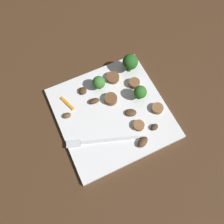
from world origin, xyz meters
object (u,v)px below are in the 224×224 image
at_px(sausage_slice_0, 111,99).
at_px(pepper_strip_0, 67,103).
at_px(mushroom_3, 83,91).
at_px(broccoli_floret_0, 140,92).
at_px(fork, 98,141).
at_px(broccoli_floret_2, 130,62).
at_px(mushroom_4, 67,115).
at_px(sausage_slice_1, 134,83).
at_px(plate, 112,113).
at_px(sausage_slice_3, 139,126).
at_px(broccoli_floret_1, 98,83).
at_px(sausage_slice_4, 113,78).
at_px(mushroom_1, 143,142).
at_px(mushroom_0, 94,101).
at_px(mushroom_5, 131,113).
at_px(mushroom_2, 154,127).
at_px(sausage_slice_2, 157,108).

bearing_deg(sausage_slice_0, pepper_strip_0, -20.30).
bearing_deg(mushroom_3, broccoli_floret_0, 148.17).
xyz_separation_m(fork, broccoli_floret_2, (-0.16, -0.15, 0.04)).
xyz_separation_m(sausage_slice_0, mushroom_4, (0.12, -0.01, -0.00)).
bearing_deg(sausage_slice_1, broccoli_floret_2, -101.42).
xyz_separation_m(plate, sausage_slice_3, (-0.04, 0.06, 0.01)).
bearing_deg(sausage_slice_1, mushroom_3, -16.27).
height_order(plate, broccoli_floret_1, broccoli_floret_1).
height_order(plate, sausage_slice_4, sausage_slice_4).
distance_m(broccoli_floret_0, broccoli_floret_1, 0.11).
xyz_separation_m(fork, mushroom_1, (-0.10, 0.05, 0.01)).
xyz_separation_m(broccoli_floret_0, sausage_slice_4, (0.04, -0.08, -0.02)).
distance_m(fork, broccoli_floret_2, 0.22).
relative_size(mushroom_0, mushroom_1, 0.89).
bearing_deg(broccoli_floret_1, sausage_slice_0, 107.80).
height_order(broccoli_floret_1, mushroom_5, broccoli_floret_1).
bearing_deg(mushroom_2, broccoli_floret_0, -93.83).
bearing_deg(mushroom_5, fork, 16.82).
xyz_separation_m(sausage_slice_1, mushroom_5, (0.05, 0.07, -0.00)).
bearing_deg(sausage_slice_3, sausage_slice_0, -71.67).
bearing_deg(mushroom_1, broccoli_floret_2, -108.31).
relative_size(fork, mushroom_5, 5.88).
bearing_deg(broccoli_floret_1, sausage_slice_2, 132.38).
bearing_deg(pepper_strip_0, sausage_slice_3, 135.67).
distance_m(sausage_slice_1, mushroom_0, 0.12).
height_order(mushroom_2, mushroom_4, same).
bearing_deg(mushroom_0, mushroom_2, 129.32).
xyz_separation_m(plate, mushroom_4, (0.11, -0.04, 0.01)).
bearing_deg(fork, mushroom_3, -78.66).
relative_size(sausage_slice_2, mushroom_2, 1.45).
relative_size(fork, broccoli_floret_0, 3.72).
relative_size(broccoli_floret_2, sausage_slice_2, 2.06).
bearing_deg(sausage_slice_2, mushroom_2, 52.17).
xyz_separation_m(sausage_slice_3, sausage_slice_4, (-0.00, -0.15, 0.00)).
height_order(sausage_slice_1, sausage_slice_3, sausage_slice_1).
height_order(sausage_slice_2, mushroom_3, sausage_slice_2).
distance_m(fork, pepper_strip_0, 0.13).
relative_size(mushroom_0, mushroom_4, 1.33).
relative_size(broccoli_floret_0, sausage_slice_0, 1.39).
relative_size(sausage_slice_3, mushroom_5, 0.94).
xyz_separation_m(sausage_slice_4, mushroom_2, (-0.03, 0.17, -0.00)).
xyz_separation_m(plate, broccoli_floret_1, (0.00, -0.08, 0.03)).
height_order(sausage_slice_3, mushroom_5, sausage_slice_3).
height_order(sausage_slice_1, mushroom_1, sausage_slice_1).
bearing_deg(broccoli_floret_2, broccoli_floret_1, 7.96).
bearing_deg(mushroom_2, sausage_slice_0, -60.76).
xyz_separation_m(broccoli_floret_0, pepper_strip_0, (0.18, -0.06, -0.03)).
distance_m(sausage_slice_3, mushroom_4, 0.18).
height_order(mushroom_0, mushroom_3, same).
relative_size(broccoli_floret_0, sausage_slice_2, 1.58).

